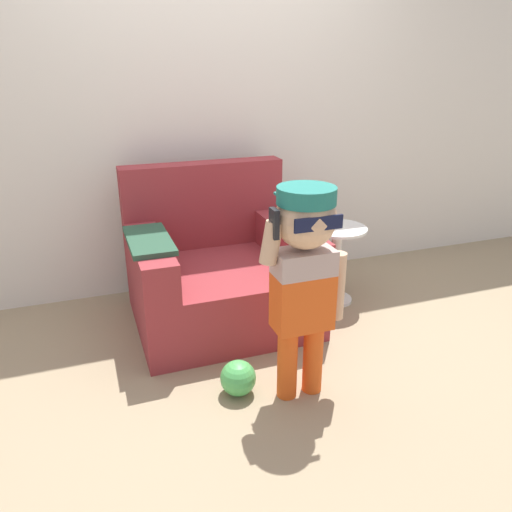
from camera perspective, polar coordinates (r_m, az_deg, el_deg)
The scene contains 6 objects.
ground_plane at distance 3.26m, azimuth -1.89°, elevation -7.42°, with size 10.00×10.00×0.00m, color #998466.
wall_back at distance 3.55m, azimuth -5.90°, elevation 16.92°, with size 10.00×0.05×2.60m.
armchair at distance 3.19m, azimuth -4.35°, elevation -1.82°, with size 1.09×0.95×0.96m.
person_child at distance 2.30m, azimuth 5.56°, elevation -0.78°, with size 0.44×0.33×1.07m.
side_table at distance 3.44m, azimuth 9.10°, elevation -0.16°, with size 0.39×0.39×0.54m.
toy_ball at distance 2.58m, azimuth -2.06°, elevation -13.76°, with size 0.18×0.18×0.18m.
Camera 1 is at (-0.87, -2.72, 1.58)m, focal length 35.00 mm.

